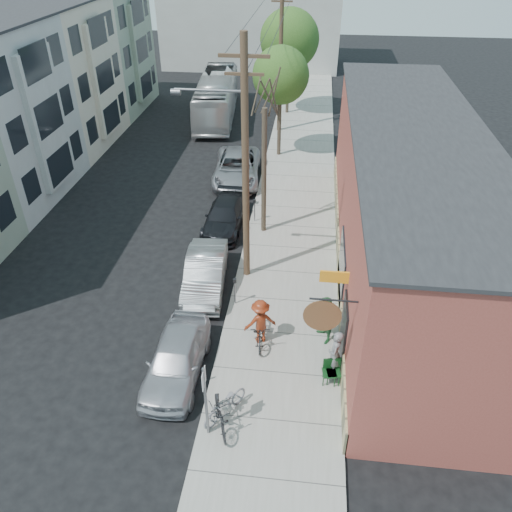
# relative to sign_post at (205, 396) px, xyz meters

# --- Properties ---
(ground) EXTENTS (120.00, 120.00, 0.00)m
(ground) POSITION_rel_sign_post_xyz_m (-2.35, 4.69, -1.83)
(ground) COLOR black
(sidewalk) EXTENTS (4.50, 58.00, 0.15)m
(sidewalk) POSITION_rel_sign_post_xyz_m (1.90, 15.69, -1.76)
(sidewalk) COLOR #A19E95
(sidewalk) RESTS_ON ground
(cafe_building) EXTENTS (6.60, 20.20, 6.61)m
(cafe_building) POSITION_rel_sign_post_xyz_m (6.64, 9.68, 1.47)
(cafe_building) COLOR #9A4339
(cafe_building) RESTS_ON ground
(apartment_row) EXTENTS (6.30, 32.00, 9.00)m
(apartment_row) POSITION_rel_sign_post_xyz_m (-14.20, 18.69, 2.67)
(apartment_row) COLOR #929F86
(apartment_row) RESTS_ON ground
(end_cap_building) EXTENTS (18.00, 8.00, 12.00)m
(end_cap_building) POSITION_rel_sign_post_xyz_m (-4.35, 46.69, 4.17)
(end_cap_building) COLOR #B7B8B2
(end_cap_building) RESTS_ON ground
(sign_post) EXTENTS (0.07, 0.45, 2.80)m
(sign_post) POSITION_rel_sign_post_xyz_m (0.00, 0.00, 0.00)
(sign_post) COLOR slate
(sign_post) RESTS_ON sidewalk
(parking_meter_near) EXTENTS (0.14, 0.14, 1.24)m
(parking_meter_near) POSITION_rel_sign_post_xyz_m (-0.10, 6.24, -0.85)
(parking_meter_near) COLOR slate
(parking_meter_near) RESTS_ON sidewalk
(parking_meter_far) EXTENTS (0.14, 0.14, 1.24)m
(parking_meter_far) POSITION_rel_sign_post_xyz_m (-0.10, 12.99, -0.85)
(parking_meter_far) COLOR slate
(parking_meter_far) RESTS_ON sidewalk
(utility_pole_near) EXTENTS (3.57, 0.28, 10.00)m
(utility_pole_near) POSITION_rel_sign_post_xyz_m (0.04, 8.33, 3.58)
(utility_pole_near) COLOR #503A28
(utility_pole_near) RESTS_ON sidewalk
(utility_pole_far) EXTENTS (1.80, 0.28, 10.00)m
(utility_pole_far) POSITION_rel_sign_post_xyz_m (0.10, 26.54, 3.51)
(utility_pole_far) COLOR #503A28
(utility_pole_far) RESTS_ON sidewalk
(tree_bare) EXTENTS (0.24, 0.24, 6.23)m
(tree_bare) POSITION_rel_sign_post_xyz_m (0.45, 12.14, 1.43)
(tree_bare) COLOR #44392C
(tree_bare) RESTS_ON sidewalk
(tree_leafy_mid) EXTENTS (3.49, 3.49, 6.86)m
(tree_leafy_mid) POSITION_rel_sign_post_xyz_m (0.45, 21.96, 3.42)
(tree_leafy_mid) COLOR #44392C
(tree_leafy_mid) RESTS_ON sidewalk
(tree_leafy_far) EXTENTS (4.45, 4.45, 7.76)m
(tree_leafy_far) POSITION_rel_sign_post_xyz_m (0.45, 30.67, 3.84)
(tree_leafy_far) COLOR #44392C
(tree_leafy_far) RESTS_ON sidewalk
(patio_chair_a) EXTENTS (0.58, 0.58, 0.88)m
(patio_chair_a) POSITION_rel_sign_post_xyz_m (3.82, 2.49, -1.24)
(patio_chair_a) COLOR #0F3817
(patio_chair_a) RESTS_ON sidewalk
(patio_chair_b) EXTENTS (0.57, 0.57, 0.88)m
(patio_chair_b) POSITION_rel_sign_post_xyz_m (3.68, 2.45, -1.24)
(patio_chair_b) COLOR #0F3817
(patio_chair_b) RESTS_ON sidewalk
(patron_grey) EXTENTS (0.55, 0.75, 1.87)m
(patron_grey) POSITION_rel_sign_post_xyz_m (3.83, 2.85, -0.75)
(patron_grey) COLOR slate
(patron_grey) RESTS_ON sidewalk
(patron_green) EXTENTS (1.05, 1.16, 1.93)m
(patron_green) POSITION_rel_sign_post_xyz_m (3.49, 4.50, -0.72)
(patron_green) COLOR #317A40
(patron_green) RESTS_ON sidewalk
(cyclist) EXTENTS (1.37, 1.09, 1.85)m
(cyclist) POSITION_rel_sign_post_xyz_m (1.15, 4.19, -0.76)
(cyclist) COLOR maroon
(cyclist) RESTS_ON sidewalk
(cyclist_bike) EXTENTS (0.89, 2.05, 1.05)m
(cyclist_bike) POSITION_rel_sign_post_xyz_m (1.15, 4.19, -1.16)
(cyclist_bike) COLOR black
(cyclist_bike) RESTS_ON sidewalk
(parked_bike_a) EXTENTS (1.11, 1.87, 1.09)m
(parked_bike_a) POSITION_rel_sign_post_xyz_m (0.34, 0.26, -1.14)
(parked_bike_a) COLOR black
(parked_bike_a) RESTS_ON sidewalk
(parked_bike_b) EXTENTS (1.56, 1.88, 0.96)m
(parked_bike_b) POSITION_rel_sign_post_xyz_m (0.43, 0.71, -1.20)
(parked_bike_b) COLOR gray
(parked_bike_b) RESTS_ON sidewalk
(car_0) EXTENTS (1.82, 4.41, 1.50)m
(car_0) POSITION_rel_sign_post_xyz_m (-1.55, 2.35, -1.08)
(car_0) COLOR #B4B4BD
(car_0) RESTS_ON ground
(car_1) EXTENTS (2.01, 4.71, 1.51)m
(car_1) POSITION_rel_sign_post_xyz_m (-1.55, 7.34, -1.08)
(car_1) COLOR #9CA0A3
(car_1) RESTS_ON ground
(car_2) EXTENTS (1.96, 4.58, 1.32)m
(car_2) POSITION_rel_sign_post_xyz_m (-1.56, 12.40, -1.17)
(car_2) COLOR black
(car_2) RESTS_ON ground
(car_3) EXTENTS (3.09, 5.91, 1.59)m
(car_3) POSITION_rel_sign_post_xyz_m (-1.77, 18.03, -1.04)
(car_3) COLOR #9A9BA1
(car_3) RESTS_ON ground
(bus) EXTENTS (3.68, 11.53, 3.16)m
(bus) POSITION_rel_sign_post_xyz_m (-5.04, 29.37, -0.25)
(bus) COLOR silver
(bus) RESTS_ON ground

